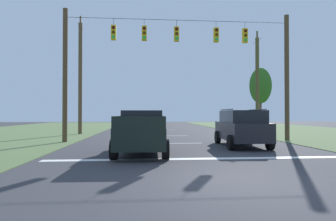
% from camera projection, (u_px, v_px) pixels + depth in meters
% --- Properties ---
extents(ground_plane, '(120.00, 120.00, 0.00)m').
position_uv_depth(ground_plane, '(230.00, 181.00, 7.41)').
color(ground_plane, '#333338').
extents(stop_bar_stripe, '(12.42, 0.45, 0.01)m').
position_uv_depth(stop_bar_stripe, '(201.00, 159.00, 11.17)').
color(stop_bar_stripe, white).
rests_on(stop_bar_stripe, ground).
extents(lane_dash_0, '(2.50, 0.15, 0.01)m').
position_uv_depth(lane_dash_0, '(182.00, 143.00, 17.15)').
color(lane_dash_0, white).
rests_on(lane_dash_0, ground).
extents(lane_dash_1, '(2.50, 0.15, 0.01)m').
position_uv_depth(lane_dash_1, '(172.00, 136.00, 23.20)').
color(lane_dash_1, white).
rests_on(lane_dash_1, ground).
extents(lane_dash_2, '(2.50, 0.15, 0.01)m').
position_uv_depth(lane_dash_2, '(165.00, 130.00, 32.27)').
color(lane_dash_2, white).
rests_on(lane_dash_2, ground).
extents(overhead_signal_span, '(14.90, 0.31, 8.49)m').
position_uv_depth(overhead_signal_span, '(180.00, 68.00, 18.34)').
color(overhead_signal_span, brown).
rests_on(overhead_signal_span, ground).
extents(pickup_truck, '(2.41, 5.46, 1.95)m').
position_uv_depth(pickup_truck, '(142.00, 132.00, 12.85)').
color(pickup_truck, black).
rests_on(pickup_truck, ground).
extents(suv_black, '(2.44, 4.90, 2.05)m').
position_uv_depth(suv_black, '(241.00, 127.00, 15.47)').
color(suv_black, black).
rests_on(suv_black, ground).
extents(distant_car_crossing_white, '(2.04, 4.31, 1.52)m').
position_uv_depth(distant_car_crossing_white, '(239.00, 123.00, 32.30)').
color(distant_car_crossing_white, silver).
rests_on(distant_car_crossing_white, ground).
extents(utility_pole_mid_right, '(0.33, 1.72, 9.42)m').
position_uv_depth(utility_pole_mid_right, '(257.00, 84.00, 25.64)').
color(utility_pole_mid_right, brown).
rests_on(utility_pole_mid_right, ground).
extents(utility_pole_near_left, '(0.33, 1.72, 10.58)m').
position_uv_depth(utility_pole_near_left, '(80.00, 77.00, 25.03)').
color(utility_pole_near_left, brown).
rests_on(utility_pole_near_left, ground).
extents(tree_roadside_right, '(2.69, 2.69, 7.61)m').
position_uv_depth(tree_roadside_right, '(260.00, 86.00, 35.01)').
color(tree_roadside_right, brown).
rests_on(tree_roadside_right, ground).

